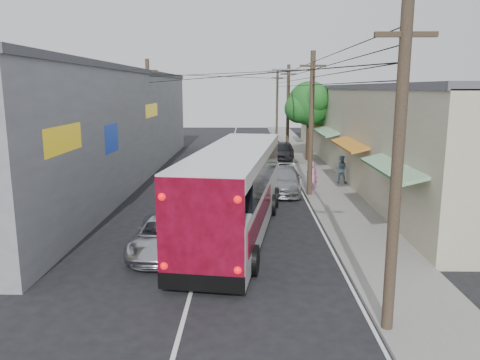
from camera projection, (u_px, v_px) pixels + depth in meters
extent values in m
plane|color=black|center=(190.00, 296.00, 13.81)|extent=(120.00, 120.00, 0.00)
cube|color=slate|center=(315.00, 173.00, 33.32)|extent=(3.00, 80.00, 0.12)
cube|color=#AFAA8B|center=(373.00, 130.00, 34.65)|extent=(6.00, 40.00, 6.00)
cube|color=#4C4C51|center=(375.00, 87.00, 34.05)|extent=(6.20, 40.00, 0.30)
cube|color=#176A23|center=(395.00, 166.00, 19.02)|extent=(1.39, 6.00, 0.46)
cube|color=#C34F17|center=(352.00, 143.00, 26.87)|extent=(1.39, 6.00, 0.46)
cube|color=#176A23|center=(328.00, 131.00, 34.71)|extent=(1.39, 6.00, 0.46)
cube|color=#C34F17|center=(313.00, 123.00, 42.56)|extent=(1.39, 6.00, 0.46)
cube|color=#176A23|center=(303.00, 118.00, 50.41)|extent=(1.39, 6.00, 0.46)
cube|color=gray|center=(94.00, 127.00, 30.92)|extent=(7.00, 36.00, 7.00)
cube|color=#4C4C51|center=(90.00, 71.00, 30.22)|extent=(7.20, 36.00, 0.30)
cube|color=yellow|center=(62.00, 139.00, 17.00)|extent=(0.12, 3.50, 1.00)
cube|color=#1433A5|center=(111.00, 138.00, 23.00)|extent=(0.12, 2.20, 1.40)
cube|color=yellow|center=(151.00, 110.00, 32.63)|extent=(0.12, 4.00, 0.90)
cylinder|color=#473828|center=(397.00, 176.00, 10.99)|extent=(0.28, 0.28, 8.00)
cube|color=#473828|center=(406.00, 34.00, 10.38)|extent=(1.40, 0.12, 0.12)
cylinder|color=#473828|center=(311.00, 126.00, 25.71)|extent=(0.28, 0.28, 8.00)
cube|color=#473828|center=(313.00, 66.00, 25.09)|extent=(1.40, 0.12, 0.12)
cylinder|color=#473828|center=(288.00, 112.00, 40.43)|extent=(0.28, 0.28, 8.00)
cube|color=#473828|center=(289.00, 74.00, 39.81)|extent=(1.40, 0.12, 0.12)
cylinder|color=#473828|center=(277.00, 106.00, 55.14)|extent=(0.28, 0.28, 8.00)
cube|color=#473828|center=(277.00, 78.00, 54.52)|extent=(1.40, 0.12, 0.12)
cylinder|color=#473828|center=(149.00, 118.00, 32.73)|extent=(0.28, 0.28, 8.00)
cube|color=#473828|center=(147.00, 71.00, 32.11)|extent=(1.40, 0.12, 0.12)
cylinder|color=#59595E|center=(292.00, 70.00, 25.15)|extent=(2.20, 0.10, 0.10)
cube|color=#59595E|center=(272.00, 72.00, 25.18)|extent=(0.50, 0.18, 0.12)
cylinder|color=#3F2B19|center=(309.00, 137.00, 38.83)|extent=(0.44, 0.44, 4.00)
sphere|color=#16541B|center=(310.00, 103.00, 38.28)|extent=(3.60, 3.60, 3.60)
sphere|color=#16541B|center=(321.00, 110.00, 38.97)|extent=(2.60, 2.60, 2.60)
sphere|color=#16541B|center=(299.00, 108.00, 37.98)|extent=(2.40, 2.40, 2.40)
sphere|color=#16541B|center=(317.00, 99.00, 37.22)|extent=(2.20, 2.20, 2.20)
sphere|color=#16541B|center=(305.00, 101.00, 39.13)|extent=(2.00, 2.00, 2.00)
cube|color=silver|center=(236.00, 206.00, 19.49)|extent=(4.27, 12.66, 1.97)
cube|color=black|center=(237.00, 170.00, 19.72)|extent=(4.00, 10.62, 1.04)
cube|color=silver|center=(235.00, 154.00, 19.07)|extent=(4.27, 12.66, 0.52)
cube|color=maroon|center=(200.00, 230.00, 13.28)|extent=(2.56, 0.43, 3.00)
cube|color=black|center=(201.00, 283.00, 13.59)|extent=(2.58, 0.46, 0.52)
sphere|color=red|center=(164.00, 266.00, 13.63)|extent=(0.23, 0.23, 0.23)
sphere|color=red|center=(238.00, 270.00, 13.31)|extent=(0.23, 0.23, 0.23)
sphere|color=red|center=(162.00, 197.00, 13.23)|extent=(0.23, 0.23, 0.23)
sphere|color=red|center=(238.00, 200.00, 12.91)|extent=(0.23, 0.23, 0.23)
cylinder|color=black|center=(176.00, 256.00, 15.60)|extent=(0.45, 1.07, 1.04)
cylinder|color=black|center=(253.00, 260.00, 15.21)|extent=(0.45, 1.07, 1.04)
cylinder|color=black|center=(220.00, 203.00, 22.83)|extent=(0.45, 1.07, 1.04)
cylinder|color=black|center=(273.00, 205.00, 22.44)|extent=(0.45, 1.07, 1.04)
cylinder|color=black|center=(225.00, 196.00, 24.34)|extent=(0.45, 1.07, 1.04)
cylinder|color=black|center=(275.00, 197.00, 23.95)|extent=(0.45, 1.07, 1.04)
imported|color=silver|center=(164.00, 235.00, 17.34)|extent=(2.21, 4.73, 1.31)
imported|color=gray|center=(283.00, 180.00, 27.38)|extent=(2.46, 5.18, 1.46)
imported|color=#232328|center=(282.00, 151.00, 39.09)|extent=(2.55, 5.04, 1.64)
imported|color=black|center=(271.00, 149.00, 41.58)|extent=(1.76, 4.37, 1.41)
imported|color=pink|center=(312.00, 177.00, 26.79)|extent=(0.69, 0.49, 1.78)
imported|color=#89A9C8|center=(341.00, 169.00, 29.51)|extent=(1.01, 0.89, 1.75)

